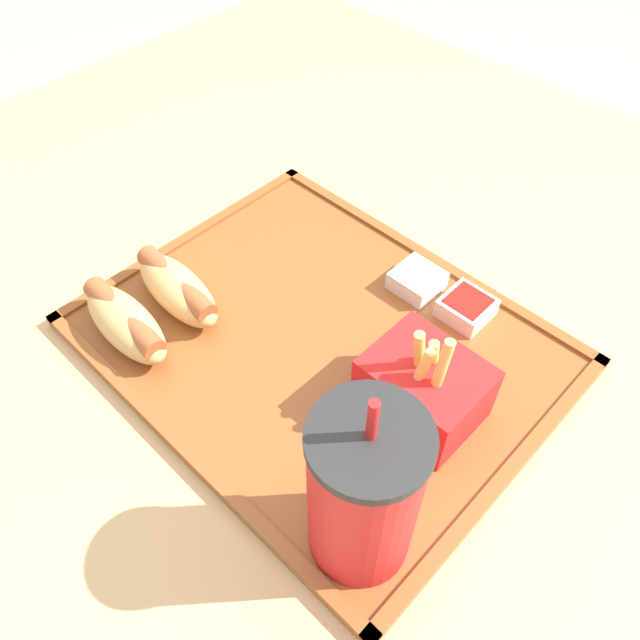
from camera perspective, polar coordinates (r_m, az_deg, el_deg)
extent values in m
plane|color=#ADA393|center=(1.26, 0.87, -22.75)|extent=(8.00, 8.00, 0.00)
cube|color=tan|center=(0.93, 1.14, -15.96)|extent=(1.35, 1.20, 0.71)
cube|color=brown|center=(0.62, 0.00, -2.12)|extent=(0.44, 0.35, 0.01)
cube|color=brown|center=(0.71, 9.59, 5.95)|extent=(0.44, 0.01, 0.00)
cube|color=brown|center=(0.56, -12.34, -11.34)|extent=(0.44, 0.01, 0.00)
cube|color=brown|center=(0.55, 16.45, -13.59)|extent=(0.01, 0.35, 0.00)
cube|color=brown|center=(0.73, -12.13, 7.36)|extent=(0.01, 0.35, 0.00)
cylinder|color=red|center=(0.45, 3.99, -15.74)|extent=(0.08, 0.08, 0.15)
cylinder|color=#262626|center=(0.38, 4.61, -10.80)|extent=(0.08, 0.08, 0.01)
cylinder|color=red|center=(0.36, 4.82, -9.10)|extent=(0.01, 0.01, 0.03)
ellipsoid|color=tan|center=(0.63, -17.33, -0.29)|extent=(0.12, 0.05, 0.04)
cylinder|color=#9E512D|center=(0.62, -17.52, 0.27)|extent=(0.11, 0.03, 0.02)
ellipsoid|color=tan|center=(0.65, -12.88, 2.72)|extent=(0.12, 0.06, 0.04)
cylinder|color=#9E512D|center=(0.64, -13.02, 3.30)|extent=(0.11, 0.03, 0.02)
cube|color=red|center=(0.55, 9.46, -6.20)|extent=(0.10, 0.08, 0.06)
cylinder|color=#EACC60|center=(0.54, 10.59, -3.76)|extent=(0.01, 0.02, 0.06)
cylinder|color=#EACC60|center=(0.51, 10.82, -5.04)|extent=(0.01, 0.02, 0.08)
cylinder|color=#EACC60|center=(0.52, 9.05, -3.59)|extent=(0.01, 0.02, 0.07)
cylinder|color=#EACC60|center=(0.52, 9.04, -5.13)|extent=(0.02, 0.02, 0.06)
cube|color=silver|center=(0.66, 8.86, 3.59)|extent=(0.05, 0.05, 0.02)
cube|color=white|center=(0.66, 8.96, 4.19)|extent=(0.04, 0.04, 0.00)
cube|color=silver|center=(0.65, 13.24, 1.10)|extent=(0.05, 0.05, 0.02)
cube|color=#B21914|center=(0.64, 13.39, 1.68)|extent=(0.04, 0.04, 0.00)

